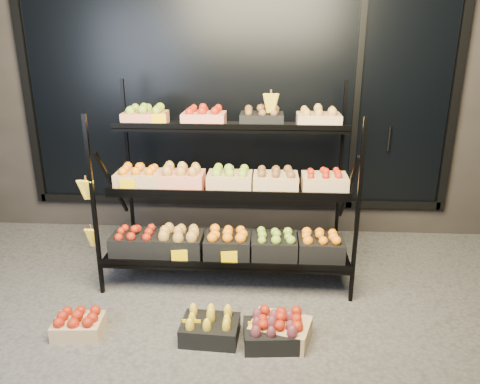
# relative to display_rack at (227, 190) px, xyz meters

# --- Properties ---
(ground) EXTENTS (24.00, 24.00, 0.00)m
(ground) POSITION_rel_display_rack_xyz_m (0.01, -0.60, -0.79)
(ground) COLOR #514F4C
(ground) RESTS_ON ground
(building) EXTENTS (6.00, 2.08, 3.50)m
(building) POSITION_rel_display_rack_xyz_m (0.01, 1.99, 0.96)
(building) COLOR #2D2826
(building) RESTS_ON ground
(display_rack) EXTENTS (2.18, 1.02, 1.69)m
(display_rack) POSITION_rel_display_rack_xyz_m (0.00, 0.00, 0.00)
(display_rack) COLOR black
(display_rack) RESTS_ON ground
(tag_floor_a) EXTENTS (0.13, 0.01, 0.12)m
(tag_floor_a) POSITION_rel_display_rack_xyz_m (-0.17, -1.00, -0.73)
(tag_floor_a) COLOR #FFC900
(tag_floor_a) RESTS_ON ground
(tag_floor_b) EXTENTS (0.13, 0.01, 0.12)m
(tag_floor_b) POSITION_rel_display_rack_xyz_m (0.29, -1.00, -0.73)
(tag_floor_b) COLOR #FFC900
(tag_floor_b) RESTS_ON ground
(floor_crate_left) EXTENTS (0.36, 0.27, 0.18)m
(floor_crate_left) POSITION_rel_display_rack_xyz_m (-0.99, -0.99, -0.70)
(floor_crate_left) COLOR tan
(floor_crate_left) RESTS_ON ground
(floor_crate_midleft) EXTENTS (0.42, 0.32, 0.20)m
(floor_crate_midleft) POSITION_rel_display_rack_xyz_m (-0.04, -0.98, -0.69)
(floor_crate_midleft) COLOR black
(floor_crate_midleft) RESTS_ON ground
(floor_crate_midright) EXTENTS (0.47, 0.39, 0.20)m
(floor_crate_midright) POSITION_rel_display_rack_xyz_m (0.45, -0.96, -0.69)
(floor_crate_midright) COLOR tan
(floor_crate_midright) RESTS_ON ground
(floor_crate_right) EXTENTS (0.42, 0.33, 0.20)m
(floor_crate_right) POSITION_rel_display_rack_xyz_m (0.40, -1.02, -0.69)
(floor_crate_right) COLOR black
(floor_crate_right) RESTS_ON ground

